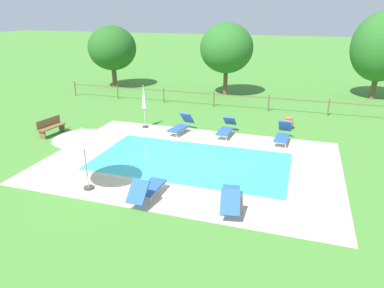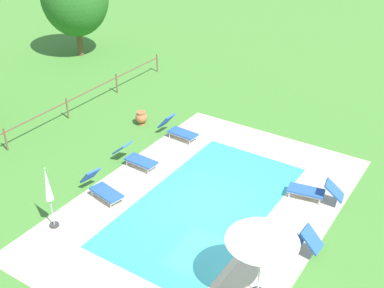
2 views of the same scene
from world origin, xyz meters
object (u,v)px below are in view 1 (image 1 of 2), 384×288
(sun_lounger_north_near_steps, at_px, (226,128))
(wooden_bench_lawn_side, at_px, (51,126))
(patio_umbrella_closed_row_west, at_px, (144,100))
(terracotta_urn_near_fence, at_px, (288,123))
(sun_lounger_north_far, at_px, (181,125))
(tree_centre, at_px, (381,47))
(sun_lounger_north_mid, at_px, (231,197))
(tree_far_west, at_px, (227,48))
(patio_umbrella_open_foreground, at_px, (82,134))
(sun_lounger_south_near_corner, at_px, (283,134))
(sun_lounger_north_end, at_px, (148,189))
(tree_west_mid, at_px, (112,48))

(sun_lounger_north_near_steps, height_order, wooden_bench_lawn_side, sun_lounger_north_near_steps)
(patio_umbrella_closed_row_west, distance_m, terracotta_urn_near_fence, 7.84)
(sun_lounger_north_far, distance_m, wooden_bench_lawn_side, 6.66)
(terracotta_urn_near_fence, distance_m, tree_centre, 11.03)
(sun_lounger_north_mid, distance_m, wooden_bench_lawn_side, 11.06)
(tree_far_west, bearing_deg, sun_lounger_north_near_steps, -77.00)
(sun_lounger_north_mid, bearing_deg, patio_umbrella_closed_row_west, 132.34)
(sun_lounger_north_far, height_order, patio_umbrella_open_foreground, patio_umbrella_open_foreground)
(sun_lounger_north_near_steps, bearing_deg, tree_centre, 52.83)
(sun_lounger_north_far, relative_size, terracotta_urn_near_fence, 3.04)
(wooden_bench_lawn_side, bearing_deg, patio_umbrella_open_foreground, -41.24)
(sun_lounger_north_far, bearing_deg, terracotta_urn_near_fence, 23.57)
(patio_umbrella_closed_row_west, bearing_deg, terracotta_urn_near_fence, 15.64)
(sun_lounger_south_near_corner, distance_m, tree_far_west, 10.69)
(sun_lounger_north_mid, xyz_separation_m, wooden_bench_lawn_side, (-10.24, 4.17, 0.09))
(sun_lounger_north_end, distance_m, wooden_bench_lawn_side, 8.69)
(tree_west_mid, bearing_deg, wooden_bench_lawn_side, -76.33)
(sun_lounger_south_near_corner, xyz_separation_m, terracotta_urn_near_fence, (0.13, 2.14, -0.04))
(patio_umbrella_closed_row_west, distance_m, tree_west_mid, 11.42)
(terracotta_urn_near_fence, height_order, tree_centre, tree_centre)
(sun_lounger_north_end, height_order, tree_west_mid, tree_west_mid)
(sun_lounger_north_near_steps, height_order, sun_lounger_north_mid, sun_lounger_north_near_steps)
(sun_lounger_north_mid, bearing_deg, terracotta_urn_near_fence, 81.66)
(sun_lounger_north_near_steps, relative_size, tree_far_west, 0.38)
(sun_lounger_north_end, distance_m, tree_west_mid, 19.23)
(sun_lounger_north_end, bearing_deg, sun_lounger_north_near_steps, 80.95)
(sun_lounger_north_near_steps, distance_m, patio_umbrella_open_foreground, 8.12)
(tree_far_west, bearing_deg, tree_west_mid, 179.95)
(patio_umbrella_open_foreground, height_order, tree_west_mid, tree_west_mid)
(sun_lounger_north_end, relative_size, tree_west_mid, 0.39)
(sun_lounger_north_far, xyz_separation_m, sun_lounger_south_near_corner, (5.17, 0.17, 0.00))
(terracotta_urn_near_fence, bearing_deg, wooden_bench_lawn_side, -157.93)
(sun_lounger_north_mid, height_order, sun_lounger_north_far, sun_lounger_north_far)
(sun_lounger_north_near_steps, relative_size, sun_lounger_north_mid, 0.97)
(sun_lounger_north_end, height_order, patio_umbrella_closed_row_west, patio_umbrella_closed_row_west)
(sun_lounger_south_near_corner, xyz_separation_m, tree_west_mid, (-14.21, 9.02, 2.76))
(sun_lounger_north_far, relative_size, sun_lounger_north_end, 1.02)
(sun_lounger_north_near_steps, height_order, tree_west_mid, tree_west_mid)
(sun_lounger_north_far, xyz_separation_m, tree_west_mid, (-9.04, 9.20, 2.76))
(sun_lounger_north_end, height_order, sun_lounger_south_near_corner, sun_lounger_south_near_corner)
(wooden_bench_lawn_side, bearing_deg, sun_lounger_north_far, 20.76)
(sun_lounger_north_near_steps, distance_m, tree_centre, 14.23)
(patio_umbrella_closed_row_west, height_order, wooden_bench_lawn_side, patio_umbrella_closed_row_west)
(sun_lounger_south_near_corner, xyz_separation_m, tree_far_west, (-4.87, 9.02, 3.04))
(sun_lounger_north_near_steps, xyz_separation_m, sun_lounger_north_far, (-2.35, -0.30, 0.01))
(patio_umbrella_open_foreground, height_order, terracotta_urn_near_fence, patio_umbrella_open_foreground)
(patio_umbrella_open_foreground, height_order, tree_centre, tree_centre)
(sun_lounger_south_near_corner, bearing_deg, terracotta_urn_near_fence, 86.40)
(sun_lounger_north_far, bearing_deg, sun_lounger_south_near_corner, 1.91)
(sun_lounger_north_far, height_order, sun_lounger_south_near_corner, sun_lounger_south_near_corner)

